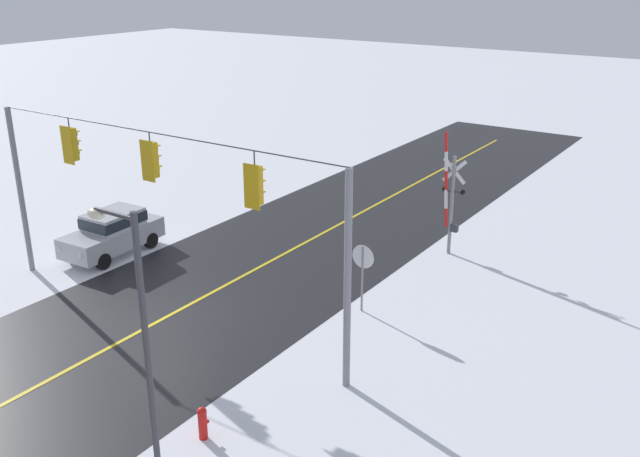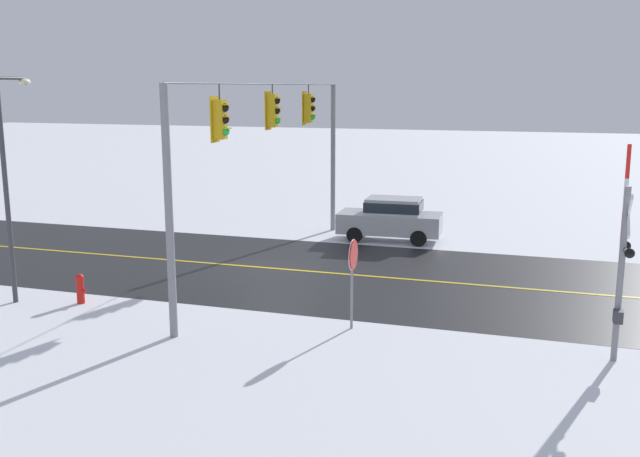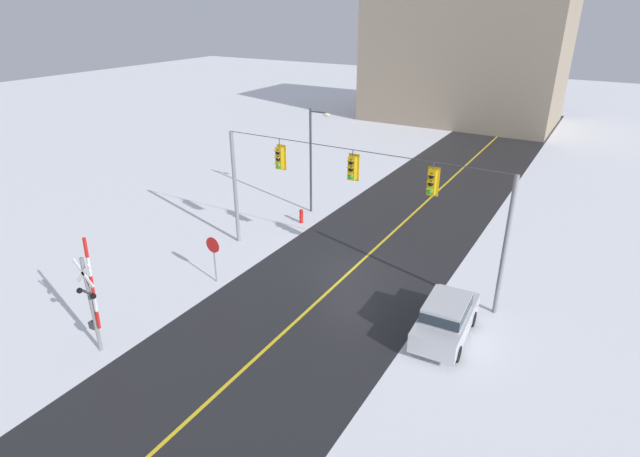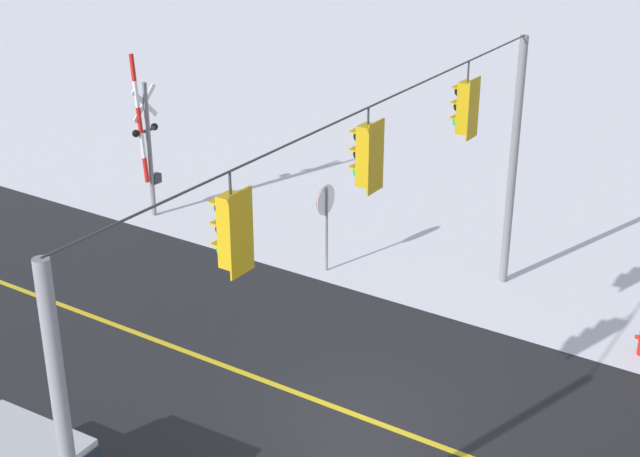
% 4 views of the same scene
% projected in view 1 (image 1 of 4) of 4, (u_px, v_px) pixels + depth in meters
% --- Properties ---
extents(ground_plane, '(160.00, 160.00, 0.00)m').
position_uv_depth(ground_plane, '(164.00, 318.00, 23.08)').
color(ground_plane, white).
extents(signal_span, '(14.20, 0.47, 6.22)m').
position_uv_depth(signal_span, '(155.00, 195.00, 21.57)').
color(signal_span, gray).
rests_on(signal_span, ground).
extents(stop_sign, '(0.80, 0.09, 2.35)m').
position_uv_depth(stop_sign, '(363.00, 263.00, 23.01)').
color(stop_sign, gray).
rests_on(stop_sign, ground).
extents(railroad_crossing, '(0.98, 0.31, 4.88)m').
position_uv_depth(railroad_crossing, '(451.00, 198.00, 27.51)').
color(railroad_crossing, gray).
rests_on(railroad_crossing, ground).
extents(parked_car_silver, '(1.96, 4.26, 1.74)m').
position_uv_depth(parked_car_silver, '(113.00, 231.00, 27.92)').
color(parked_car_silver, '#B7BABF').
rests_on(parked_car_silver, ground).
extents(streetlamp_near, '(1.39, 0.28, 6.50)m').
position_uv_depth(streetlamp_near, '(138.00, 330.00, 14.28)').
color(streetlamp_near, '#38383D').
rests_on(streetlamp_near, ground).
extents(fire_hydrant, '(0.24, 0.31, 0.88)m').
position_uv_depth(fire_hydrant, '(203.00, 422.00, 17.09)').
color(fire_hydrant, red).
rests_on(fire_hydrant, ground).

